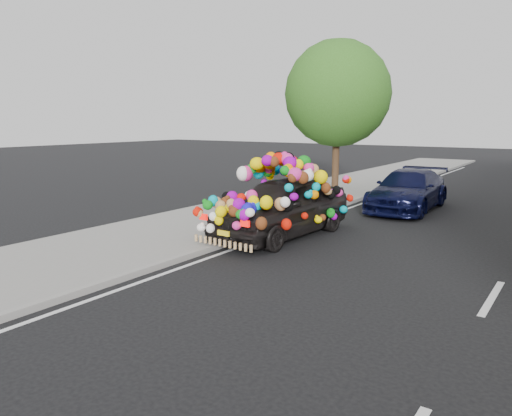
% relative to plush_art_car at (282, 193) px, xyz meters
% --- Properties ---
extents(ground, '(100.00, 100.00, 0.00)m').
position_rel_plush_art_car_xyz_m(ground, '(1.80, -2.00, -1.13)').
color(ground, black).
rests_on(ground, ground).
extents(sidewalk, '(4.00, 60.00, 0.12)m').
position_rel_plush_art_car_xyz_m(sidewalk, '(-2.50, -2.00, -1.07)').
color(sidewalk, gray).
rests_on(sidewalk, ground).
extents(kerb, '(0.15, 60.00, 0.13)m').
position_rel_plush_art_car_xyz_m(kerb, '(-0.55, -2.00, -1.06)').
color(kerb, gray).
rests_on(kerb, ground).
extents(lane_markings, '(6.00, 50.00, 0.01)m').
position_rel_plush_art_car_xyz_m(lane_markings, '(5.40, -2.00, -1.12)').
color(lane_markings, silver).
rests_on(lane_markings, ground).
extents(tree_near_sidewalk, '(4.20, 4.20, 6.13)m').
position_rel_plush_art_car_xyz_m(tree_near_sidewalk, '(-2.00, 7.50, 2.89)').
color(tree_near_sidewalk, '#332114').
rests_on(tree_near_sidewalk, ground).
extents(plush_art_car, '(2.48, 4.88, 2.20)m').
position_rel_plush_art_car_xyz_m(plush_art_car, '(0.00, 0.00, 0.00)').
color(plush_art_car, black).
rests_on(plush_art_car, ground).
extents(navy_sedan, '(2.02, 4.67, 1.34)m').
position_rel_plush_art_car_xyz_m(navy_sedan, '(1.53, 5.70, -0.46)').
color(navy_sedan, black).
rests_on(navy_sedan, ground).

